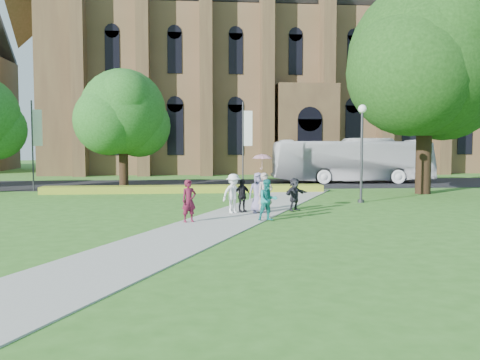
{
  "coord_description": "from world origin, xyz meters",
  "views": [
    {
      "loc": [
        -1.74,
        -21.33,
        3.22
      ],
      "look_at": [
        0.49,
        1.65,
        1.6
      ],
      "focal_mm": 40.0,
      "sensor_mm": 36.0,
      "label": 1
    }
  ],
  "objects": [
    {
      "name": "ground",
      "position": [
        0.0,
        0.0,
        0.0
      ],
      "size": [
        160.0,
        160.0,
        0.0
      ],
      "primitive_type": "plane",
      "color": "#356A1F",
      "rests_on": "ground"
    },
    {
      "name": "road",
      "position": [
        0.0,
        20.0,
        0.01
      ],
      "size": [
        160.0,
        10.0,
        0.02
      ],
      "primitive_type": "cube",
      "color": "black",
      "rests_on": "ground"
    },
    {
      "name": "footpath",
      "position": [
        0.0,
        1.0,
        0.02
      ],
      "size": [
        15.58,
        28.54,
        0.04
      ],
      "primitive_type": "cube",
      "rotation": [
        0.0,
        0.0,
        -0.44
      ],
      "color": "#B2B2A8",
      "rests_on": "ground"
    },
    {
      "name": "flower_hedge",
      "position": [
        -2.0,
        13.2,
        0.23
      ],
      "size": [
        18.0,
        1.4,
        0.45
      ],
      "primitive_type": "cube",
      "color": "gold",
      "rests_on": "ground"
    },
    {
      "name": "cathedral",
      "position": [
        10.0,
        39.73,
        12.98
      ],
      "size": [
        52.6,
        18.25,
        28.0
      ],
      "color": "brown",
      "rests_on": "ground"
    },
    {
      "name": "streetlamp",
      "position": [
        7.5,
        6.5,
        3.3
      ],
      "size": [
        0.44,
        0.44,
        5.24
      ],
      "color": "#38383D",
      "rests_on": "ground"
    },
    {
      "name": "large_tree",
      "position": [
        13.0,
        11.0,
        8.37
      ],
      "size": [
        9.6,
        9.6,
        13.2
      ],
      "color": "#332114",
      "rests_on": "ground"
    },
    {
      "name": "street_tree_1",
      "position": [
        -6.0,
        14.5,
        5.22
      ],
      "size": [
        5.6,
        5.6,
        8.05
      ],
      "color": "#332114",
      "rests_on": "ground"
    },
    {
      "name": "banner_pole_0",
      "position": [
        2.11,
        15.2,
        3.39
      ],
      "size": [
        0.7,
        0.1,
        6.0
      ],
      "color": "#38383D",
      "rests_on": "ground"
    },
    {
      "name": "banner_pole_1",
      "position": [
        -11.89,
        15.2,
        3.39
      ],
      "size": [
        0.7,
        0.1,
        6.0
      ],
      "color": "#38383D",
      "rests_on": "ground"
    },
    {
      "name": "tour_coach",
      "position": [
        11.3,
        20.41,
        1.8
      ],
      "size": [
        12.93,
        3.8,
        3.56
      ],
      "primitive_type": "imported",
      "rotation": [
        0.0,
        0.0,
        1.51
      ],
      "color": "white",
      "rests_on": "road"
    },
    {
      "name": "pedestrian_0",
      "position": [
        -1.73,
        0.02,
        0.89
      ],
      "size": [
        0.74,
        0.64,
        1.71
      ],
      "primitive_type": "imported",
      "rotation": [
        0.0,
        0.0,
        0.45
      ],
      "color": "#5B142A",
      "rests_on": "footpath"
    },
    {
      "name": "pedestrian_1",
      "position": [
        1.47,
        0.1,
        0.89
      ],
      "size": [
        0.92,
        0.78,
        1.69
      ],
      "primitive_type": "imported",
      "rotation": [
        0.0,
        0.0,
        0.18
      ],
      "color": "#19807E",
      "rests_on": "footpath"
    },
    {
      "name": "pedestrian_2",
      "position": [
        0.28,
        2.6,
        0.93
      ],
      "size": [
        1.32,
        1.14,
        1.77
      ],
      "primitive_type": "imported",
      "rotation": [
        0.0,
        0.0,
        0.52
      ],
      "color": "white",
      "rests_on": "footpath"
    },
    {
      "name": "pedestrian_3",
      "position": [
        0.69,
        2.84,
        0.8
      ],
      "size": [
        0.97,
        0.7,
        1.53
      ],
      "primitive_type": "imported",
      "rotation": [
        0.0,
        0.0,
        0.41
      ],
      "color": "black",
      "rests_on": "footpath"
    },
    {
      "name": "pedestrian_4",
      "position": [
        1.41,
        2.58,
        0.96
      ],
      "size": [
        0.93,
        0.64,
        1.84
      ],
      "primitive_type": "imported",
      "rotation": [
        0.0,
        0.0,
        0.07
      ],
      "color": "slate",
      "rests_on": "footpath"
    },
    {
      "name": "pedestrian_5",
      "position": [
        3.2,
        3.18,
        0.81
      ],
      "size": [
        1.4,
        1.24,
        1.54
      ],
      "primitive_type": "imported",
      "rotation": [
        0.0,
        0.0,
        0.67
      ],
      "color": "#26252D",
      "rests_on": "footpath"
    },
    {
      "name": "pedestrian_6",
      "position": [
        1.49,
        0.99,
        1.0
      ],
      "size": [
        0.8,
        0.65,
        1.91
      ],
      "primitive_type": "imported",
      "rotation": [
        0.0,
        0.0,
        0.31
      ],
      "color": "#A5918A",
      "rests_on": "footpath"
    },
    {
      "name": "parasol",
      "position": [
        1.59,
        2.68,
        2.25
      ],
      "size": [
        1.08,
        1.08,
        0.74
      ],
      "primitive_type": "imported",
      "rotation": [
        0.0,
        0.0,
        0.36
      ],
      "color": "#DEA09D",
      "rests_on": "pedestrian_4"
    }
  ]
}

